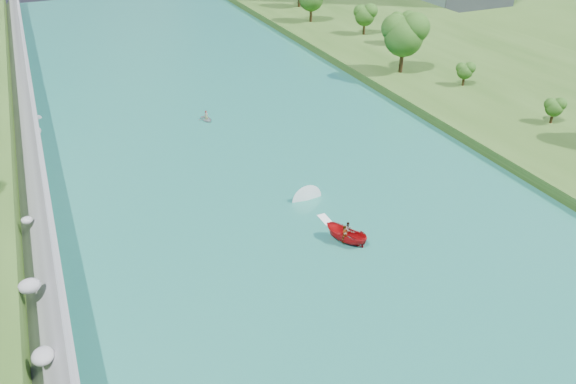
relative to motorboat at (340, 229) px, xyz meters
name	(u,v)px	position (x,y,z in m)	size (l,w,h in m)	color
ground	(378,307)	(-2.02, -10.57, -0.87)	(260.00, 260.00, 0.00)	#2D5119
river_water	(284,196)	(-2.02, 9.43, -0.82)	(55.00, 240.00, 0.10)	#1A6358
riprap_bank	(38,240)	(-27.87, 8.91, 0.94)	(3.88, 236.00, 4.18)	slate
trees_east	(465,56)	(36.61, 26.87, 5.67)	(15.96, 146.63, 11.73)	#204C14
motorboat	(340,229)	(0.00, 0.00, 0.00)	(3.84, 19.15, 2.23)	#AD0D10
raft	(206,118)	(-3.76, 33.74, -0.43)	(2.22, 2.79, 1.50)	#93959B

